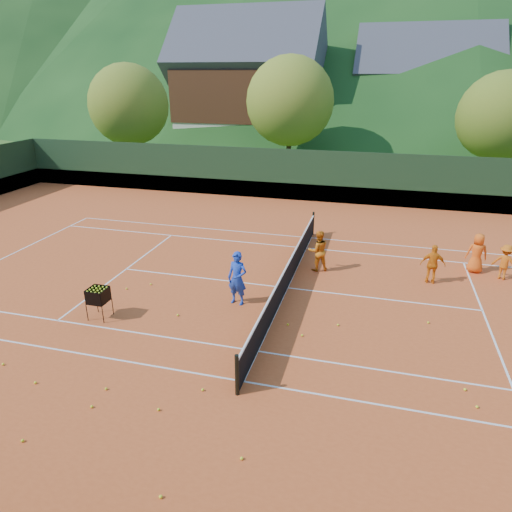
% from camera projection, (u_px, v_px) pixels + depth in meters
% --- Properties ---
extents(ground, '(400.00, 400.00, 0.00)m').
position_uv_depth(ground, '(287.00, 288.00, 16.22)').
color(ground, '#2C4E18').
rests_on(ground, ground).
extents(clay_court, '(40.00, 24.00, 0.02)m').
position_uv_depth(clay_court, '(287.00, 288.00, 16.21)').
color(clay_court, '#BE4A1E').
rests_on(clay_court, ground).
extents(coach, '(0.72, 0.54, 1.81)m').
position_uv_depth(coach, '(237.00, 278.00, 14.81)').
color(coach, '#1C3EB8').
rests_on(coach, clay_court).
extents(student_a, '(0.96, 0.87, 1.60)m').
position_uv_depth(student_a, '(318.00, 251.00, 17.39)').
color(student_a, orange).
rests_on(student_a, clay_court).
extents(student_b, '(0.86, 0.38, 1.46)m').
position_uv_depth(student_b, '(433.00, 264.00, 16.34)').
color(student_b, orange).
rests_on(student_b, clay_court).
extents(student_c, '(0.76, 0.50, 1.54)m').
position_uv_depth(student_c, '(477.00, 253.00, 17.24)').
color(student_c, '#F55D15').
rests_on(student_c, clay_court).
extents(student_d, '(0.99, 0.79, 1.33)m').
position_uv_depth(student_d, '(505.00, 262.00, 16.70)').
color(student_d, '#CE5F12').
rests_on(student_d, clay_court).
extents(tennis_ball_0, '(0.07, 0.07, 0.07)m').
position_uv_depth(tennis_ball_0, '(178.00, 315.00, 14.33)').
color(tennis_ball_0, '#E6F528').
rests_on(tennis_ball_0, clay_court).
extents(tennis_ball_1, '(0.07, 0.07, 0.07)m').
position_uv_depth(tennis_ball_1, '(203.00, 390.00, 10.95)').
color(tennis_ball_1, '#E6F528').
rests_on(tennis_ball_1, clay_court).
extents(tennis_ball_2, '(0.07, 0.07, 0.07)m').
position_uv_depth(tennis_ball_2, '(3.00, 364.00, 11.91)').
color(tennis_ball_2, '#E6F528').
rests_on(tennis_ball_2, clay_court).
extents(tennis_ball_3, '(0.07, 0.07, 0.07)m').
position_uv_depth(tennis_ball_3, '(106.00, 389.00, 10.99)').
color(tennis_ball_3, '#E6F528').
rests_on(tennis_ball_3, clay_court).
extents(tennis_ball_4, '(0.07, 0.07, 0.07)m').
position_uv_depth(tennis_ball_4, '(477.00, 407.00, 10.39)').
color(tennis_ball_4, '#E6F528').
rests_on(tennis_ball_4, clay_court).
extents(tennis_ball_5, '(0.07, 0.07, 0.07)m').
position_uv_depth(tennis_ball_5, '(288.00, 324.00, 13.79)').
color(tennis_ball_5, '#E6F528').
rests_on(tennis_ball_5, clay_court).
extents(tennis_ball_7, '(0.07, 0.07, 0.07)m').
position_uv_depth(tennis_ball_7, '(151.00, 284.00, 16.42)').
color(tennis_ball_7, '#E6F528').
rests_on(tennis_ball_7, clay_court).
extents(tennis_ball_8, '(0.07, 0.07, 0.07)m').
position_uv_depth(tennis_ball_8, '(465.00, 390.00, 10.96)').
color(tennis_ball_8, '#E6F528').
rests_on(tennis_ball_8, clay_court).
extents(tennis_ball_9, '(0.07, 0.07, 0.07)m').
position_uv_depth(tennis_ball_9, '(242.00, 458.00, 9.00)').
color(tennis_ball_9, '#E6F528').
rests_on(tennis_ball_9, clay_court).
extents(tennis_ball_11, '(0.07, 0.07, 0.07)m').
position_uv_depth(tennis_ball_11, '(35.00, 383.00, 11.20)').
color(tennis_ball_11, '#E6F528').
rests_on(tennis_ball_11, clay_court).
extents(tennis_ball_12, '(0.07, 0.07, 0.07)m').
position_uv_depth(tennis_ball_12, '(23.00, 441.00, 9.44)').
color(tennis_ball_12, '#E6F528').
rests_on(tennis_ball_12, clay_court).
extents(tennis_ball_13, '(0.07, 0.07, 0.07)m').
position_uv_depth(tennis_ball_13, '(302.00, 335.00, 13.22)').
color(tennis_ball_13, '#E6F528').
rests_on(tennis_ball_13, clay_court).
extents(tennis_ball_14, '(0.07, 0.07, 0.07)m').
position_uv_depth(tennis_ball_14, '(161.00, 497.00, 8.19)').
color(tennis_ball_14, '#E6F528').
rests_on(tennis_ball_14, clay_court).
extents(tennis_ball_15, '(0.07, 0.07, 0.07)m').
position_uv_depth(tennis_ball_15, '(127.00, 289.00, 16.07)').
color(tennis_ball_15, '#E6F528').
rests_on(tennis_ball_15, clay_court).
extents(tennis_ball_16, '(0.07, 0.07, 0.07)m').
position_uv_depth(tennis_ball_16, '(338.00, 325.00, 13.77)').
color(tennis_ball_16, '#E6F528').
rests_on(tennis_ball_16, clay_court).
extents(tennis_ball_17, '(0.07, 0.07, 0.07)m').
position_uv_depth(tennis_ball_17, '(428.00, 322.00, 13.90)').
color(tennis_ball_17, '#E6F528').
rests_on(tennis_ball_17, clay_court).
extents(tennis_ball_18, '(0.07, 0.07, 0.07)m').
position_uv_depth(tennis_ball_18, '(92.00, 407.00, 10.40)').
color(tennis_ball_18, '#E6F528').
rests_on(tennis_ball_18, clay_court).
extents(tennis_ball_19, '(0.07, 0.07, 0.07)m').
position_uv_depth(tennis_ball_19, '(159.00, 410.00, 10.31)').
color(tennis_ball_19, '#E6F528').
rests_on(tennis_ball_19, clay_court).
extents(court_lines, '(23.83, 11.03, 0.00)m').
position_uv_depth(court_lines, '(287.00, 288.00, 16.21)').
color(court_lines, white).
rests_on(court_lines, clay_court).
extents(tennis_net, '(0.10, 12.07, 1.10)m').
position_uv_depth(tennis_net, '(288.00, 275.00, 16.02)').
color(tennis_net, black).
rests_on(tennis_net, clay_court).
extents(perimeter_fence, '(40.40, 24.24, 3.00)m').
position_uv_depth(perimeter_fence, '(288.00, 255.00, 15.74)').
color(perimeter_fence, black).
rests_on(perimeter_fence, clay_court).
extents(ball_hopper, '(0.57, 0.57, 1.00)m').
position_uv_depth(ball_hopper, '(98.00, 296.00, 13.99)').
color(ball_hopper, black).
rests_on(ball_hopper, clay_court).
extents(chalet_left, '(13.80, 9.93, 12.92)m').
position_uv_depth(chalet_left, '(249.00, 89.00, 43.39)').
color(chalet_left, beige).
rests_on(chalet_left, ground).
extents(chalet_mid, '(12.65, 8.82, 11.45)m').
position_uv_depth(chalet_mid, '(422.00, 97.00, 43.35)').
color(chalet_mid, beige).
rests_on(chalet_mid, ground).
extents(tree_a, '(6.00, 6.00, 7.88)m').
position_uv_depth(tree_a, '(128.00, 105.00, 34.39)').
color(tree_a, '#3F2819').
rests_on(tree_a, ground).
extents(tree_b, '(6.40, 6.40, 8.40)m').
position_uv_depth(tree_b, '(290.00, 101.00, 33.15)').
color(tree_b, '#3D2818').
rests_on(tree_b, ground).
extents(tree_c, '(5.60, 5.60, 7.35)m').
position_uv_depth(tree_c, '(502.00, 116.00, 29.11)').
color(tree_c, '#3F2B19').
rests_on(tree_c, ground).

